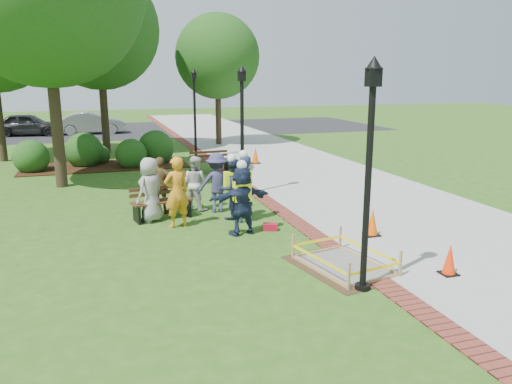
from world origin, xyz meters
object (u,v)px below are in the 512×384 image
object	(u,v)px
lamp_near	(369,159)
hivis_worker_c	(232,187)
hivis_worker_a	(242,198)
bench_near	(162,209)
cone_front	(450,260)
hivis_worker_b	(244,187)
wet_concrete_pad	(344,257)

from	to	relation	value
lamp_near	hivis_worker_c	world-z (taller)	lamp_near
lamp_near	hivis_worker_a	size ratio (longest dim) A/B	2.24
bench_near	hivis_worker_c	distance (m)	2.06
bench_near	cone_front	xyz separation A→B (m)	(4.95, -5.85, 0.03)
hivis_worker_a	hivis_worker_b	size ratio (longest dim) A/B	0.96
bench_near	hivis_worker_b	distance (m)	2.40
lamp_near	hivis_worker_c	bearing A→B (deg)	101.39
cone_front	lamp_near	world-z (taller)	lamp_near
lamp_near	hivis_worker_b	world-z (taller)	lamp_near
bench_near	cone_front	bearing A→B (deg)	-49.76
hivis_worker_b	bench_near	bearing A→B (deg)	156.30
bench_near	cone_front	distance (m)	7.67
lamp_near	hivis_worker_a	bearing A→B (deg)	107.07
wet_concrete_pad	lamp_near	xyz separation A→B (m)	(-0.18, -1.10, 2.25)
hivis_worker_a	hivis_worker_b	xyz separation A→B (m)	(0.36, 1.08, 0.03)
hivis_worker_b	hivis_worker_c	xyz separation A→B (m)	(-0.23, 0.35, -0.06)
wet_concrete_pad	hivis_worker_b	xyz separation A→B (m)	(-1.03, 3.90, 0.74)
wet_concrete_pad	hivis_worker_b	distance (m)	4.10
bench_near	lamp_near	distance (m)	6.98
wet_concrete_pad	lamp_near	distance (m)	2.51
lamp_near	hivis_worker_b	size ratio (longest dim) A/B	2.15
wet_concrete_pad	bench_near	bearing A→B (deg)	123.04
lamp_near	bench_near	bearing A→B (deg)	116.48
bench_near	hivis_worker_c	xyz separation A→B (m)	(1.88, -0.58, 0.62)
wet_concrete_pad	lamp_near	size ratio (longest dim) A/B	0.61
wet_concrete_pad	lamp_near	bearing A→B (deg)	-99.49
bench_near	cone_front	world-z (taller)	bench_near
wet_concrete_pad	hivis_worker_b	size ratio (longest dim) A/B	1.31
bench_near	hivis_worker_a	bearing A→B (deg)	-48.88
cone_front	hivis_worker_b	xyz separation A→B (m)	(-2.85, 4.93, 0.66)
wet_concrete_pad	cone_front	world-z (taller)	cone_front
bench_near	hivis_worker_c	world-z (taller)	hivis_worker_c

